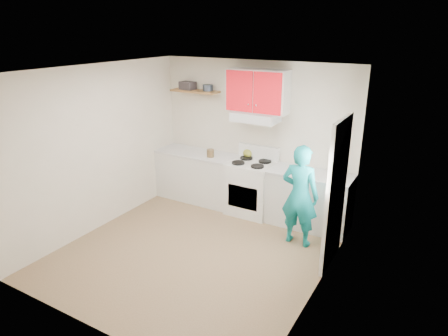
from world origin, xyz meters
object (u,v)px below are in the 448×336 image
Objects in this scene: stove at (251,188)px; crock at (210,154)px; tin at (208,88)px; kettle at (248,153)px; person at (300,196)px.

crock reaches higher than stove.
tin is 1.17m from crock.
kettle is at bearing 2.89° from tin.
tin reaches higher than crock.
tin reaches higher than stove.
crock is at bearing -134.01° from kettle.
person reaches higher than crock.
person is at bearing -15.88° from crock.
tin is (-1.00, 0.21, 1.63)m from stove.
stove is 0.94m from crock.
kettle is (0.80, 0.04, -1.10)m from tin.
person is at bearing -21.34° from tin.
person is (1.09, -0.60, 0.32)m from stove.
stove is at bearing -27.60° from person.
person reaches higher than kettle.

